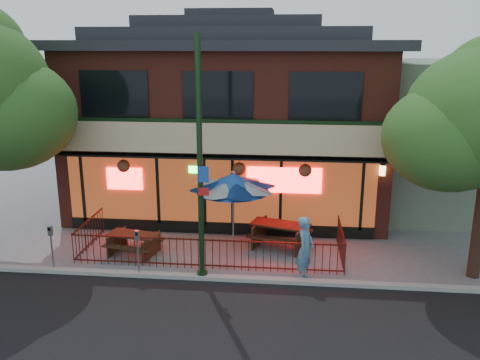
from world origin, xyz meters
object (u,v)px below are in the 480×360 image
object	(u,v)px
picnic_table_left	(134,241)
pedestrian	(305,249)
parking_meter_far	(51,241)
picnic_table_right	(280,231)
street_light	(200,175)
parking_meter_near	(138,245)
patio_umbrella	(233,182)

from	to	relation	value
picnic_table_left	pedestrian	world-z (taller)	pedestrian
pedestrian	parking_meter_far	world-z (taller)	pedestrian
picnic_table_right	pedestrian	xyz separation A→B (m)	(0.77, -2.43, 0.42)
street_light	picnic_table_right	world-z (taller)	street_light
street_light	picnic_table_left	distance (m)	3.98
street_light	parking_meter_near	bearing A→B (deg)	-177.66
picnic_table_left	pedestrian	distance (m)	5.70
picnic_table_left	patio_umbrella	size ratio (longest dim) A/B	0.69
parking_meter_near	picnic_table_right	bearing A→B (deg)	32.98
picnic_table_right	pedestrian	distance (m)	2.58
parking_meter_far	picnic_table_right	bearing A→B (deg)	20.86
pedestrian	patio_umbrella	bearing A→B (deg)	70.41
patio_umbrella	picnic_table_right	bearing A→B (deg)	13.71
pedestrian	picnic_table_left	bearing A→B (deg)	98.20
patio_umbrella	parking_meter_near	distance (m)	3.70
street_light	parking_meter_far	distance (m)	5.07
street_light	parking_meter_near	size ratio (longest dim) A/B	4.87
street_light	pedestrian	xyz separation A→B (m)	(3.00, 0.17, -2.18)
street_light	parking_meter_far	size ratio (longest dim) A/B	4.83
street_light	patio_umbrella	size ratio (longest dim) A/B	2.56
picnic_table_left	parking_meter_far	xyz separation A→B (m)	(-2.06, -1.50, 0.52)
street_light	pedestrian	bearing A→B (deg)	3.21
pedestrian	parking_meter_near	world-z (taller)	pedestrian
picnic_table_left	parking_meter_near	xyz separation A→B (m)	(0.63, -1.58, 0.51)
parking_meter_near	parking_meter_far	bearing A→B (deg)	178.29
street_light	patio_umbrella	distance (m)	2.46
patio_umbrella	pedestrian	xyz separation A→B (m)	(2.33, -2.05, -1.36)
patio_umbrella	parking_meter_near	bearing A→B (deg)	-138.17
patio_umbrella	parking_meter_near	size ratio (longest dim) A/B	1.90
patio_umbrella	picnic_table_left	bearing A→B (deg)	-167.30
picnic_table_left	parking_meter_near	bearing A→B (deg)	-68.34
street_light	parking_meter_far	world-z (taller)	street_light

